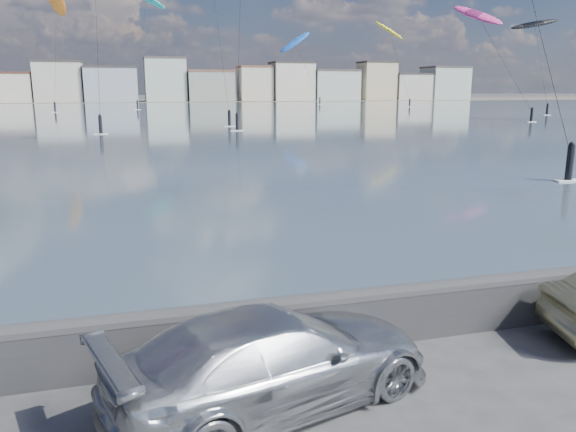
% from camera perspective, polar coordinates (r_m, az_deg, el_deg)
% --- Properties ---
extents(bay_water, '(500.00, 177.00, 0.00)m').
position_cam_1_polar(bay_water, '(97.74, -14.96, 9.83)').
color(bay_water, '#364D56').
rests_on(bay_water, ground).
extents(far_shore_strip, '(500.00, 60.00, 0.00)m').
position_cam_1_polar(far_shore_strip, '(206.18, -15.63, 11.22)').
color(far_shore_strip, '#4C473D').
rests_on(far_shore_strip, ground).
extents(seawall, '(400.00, 0.36, 1.08)m').
position_cam_1_polar(seawall, '(9.88, -3.59, -11.21)').
color(seawall, '#28282B').
rests_on(seawall, ground).
extents(far_buildings, '(240.79, 13.26, 14.60)m').
position_cam_1_polar(far_buildings, '(192.15, -15.30, 12.94)').
color(far_buildings, beige).
rests_on(far_buildings, ground).
extents(car_silver, '(5.42, 3.41, 1.46)m').
position_cam_1_polar(car_silver, '(8.49, -1.47, -14.29)').
color(car_silver, '#B4B8BC').
rests_on(car_silver, ground).
extents(kitesurfer_5, '(9.88, 10.42, 16.99)m').
position_cam_1_polar(kitesurfer_5, '(114.21, 23.79, 17.33)').
color(kitesurfer_5, black).
rests_on(kitesurfer_5, ground).
extents(kitesurfer_9, '(4.07, 10.67, 23.47)m').
position_cam_1_polar(kitesurfer_9, '(121.79, -22.47, 19.42)').
color(kitesurfer_9, orange).
rests_on(kitesurfer_9, ground).
extents(kitesurfer_11, '(7.81, 9.70, 20.53)m').
position_cam_1_polar(kitesurfer_11, '(145.40, 10.29, 17.93)').
color(kitesurfer_11, yellow).
rests_on(kitesurfer_11, ground).
extents(kitesurfer_13, '(6.81, 13.56, 16.95)m').
position_cam_1_polar(kitesurfer_13, '(89.84, 18.79, 18.59)').
color(kitesurfer_13, '#E5338C').
rests_on(kitesurfer_13, ground).
extents(kitesurfer_18, '(9.83, 15.42, 21.07)m').
position_cam_1_polar(kitesurfer_18, '(169.06, 0.75, 17.20)').
color(kitesurfer_18, blue).
rests_on(kitesurfer_18, ground).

